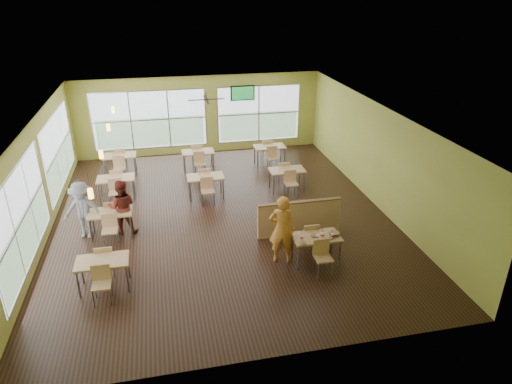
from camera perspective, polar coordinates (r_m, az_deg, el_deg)
room at (r=13.48m, az=-4.53°, el=3.01°), size 12.00×12.04×3.20m
window_bays at (r=16.35m, az=-15.33°, el=5.69°), size 9.24×10.24×2.38m
main_table at (r=11.71m, az=7.53°, el=-6.00°), size 1.22×1.52×0.87m
half_wall_divider at (r=12.95m, az=5.41°, el=-3.22°), size 2.40×0.14×1.04m
dining_tables at (r=15.35m, az=-9.19°, el=1.63°), size 6.92×8.72×0.87m
pendant_lights at (r=13.83m, az=-18.38°, el=6.13°), size 0.11×7.31×0.86m
ceiling_fan at (r=15.93m, az=-6.24°, el=11.44°), size 1.25×1.25×0.29m
tv_backwall at (r=19.08m, az=-1.69°, el=12.26°), size 1.00×0.07×0.60m
man_plaid at (r=11.51m, az=3.28°, el=-4.71°), size 0.78×0.63×1.85m
patron_maroon at (r=13.42m, az=-16.41°, el=-1.79°), size 0.84×0.69×1.61m
patron_grey at (r=13.50m, az=-20.86°, el=-2.15°), size 1.20×0.87×1.67m
cup_blue at (r=11.43m, az=5.75°, el=-5.66°), size 0.09×0.09×0.32m
cup_yellow at (r=11.50m, az=7.62°, el=-5.57°), size 0.08×0.08×0.30m
cup_red_near at (r=11.59m, az=8.29°, el=-5.32°), size 0.10×0.10×0.35m
cup_red_far at (r=11.62m, az=9.50°, el=-5.37°), size 0.08×0.08×0.30m
food_basket at (r=11.77m, az=9.78°, el=-5.12°), size 0.27×0.27×0.06m
ketchup_cup at (r=11.68m, az=9.76°, el=-5.50°), size 0.05×0.05×0.02m
wrapper_left at (r=11.27m, az=5.94°, el=-6.40°), size 0.18×0.17×0.04m
wrapper_mid at (r=11.63m, az=7.21°, el=-5.38°), size 0.22×0.20×0.05m
wrapper_right at (r=11.58m, az=9.36°, el=-5.70°), size 0.17×0.15×0.04m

